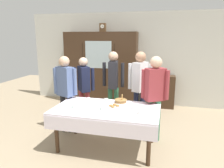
{
  "coord_description": "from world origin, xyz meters",
  "views": [
    {
      "loc": [
        0.99,
        -3.64,
        2.02
      ],
      "look_at": [
        0.0,
        0.2,
        1.12
      ],
      "focal_mm": 33.89,
      "sensor_mm": 36.0,
      "label": 1
    }
  ],
  "objects_px": {
    "person_behind_table_right": "(65,87)",
    "person_beside_shelf": "(113,80)",
    "tea_cup_mid_left": "(140,113)",
    "bread_basket": "(121,101)",
    "tea_cup_near_right": "(89,99)",
    "wall_cabinet": "(101,68)",
    "book_stack": "(159,74)",
    "dining_table": "(106,114)",
    "mantel_clock": "(103,27)",
    "tea_cup_mid_right": "(102,109)",
    "pastry_plate": "(114,106)",
    "bookshelf_low": "(158,91)",
    "person_behind_table_left": "(155,90)",
    "tea_cup_near_left": "(74,107)",
    "tea_cup_back_edge": "(134,108)",
    "person_near_right_end": "(140,82)",
    "person_by_cabinet": "(84,84)",
    "spoon_center": "(96,108)",
    "tea_cup_front_edge": "(106,100)",
    "spoon_front_edge": "(151,106)"
  },
  "relations": [
    {
      "from": "tea_cup_mid_left",
      "to": "person_behind_table_right",
      "type": "bearing_deg",
      "value": 159.28
    },
    {
      "from": "tea_cup_mid_right",
      "to": "person_by_cabinet",
      "type": "height_order",
      "value": "person_by_cabinet"
    },
    {
      "from": "book_stack",
      "to": "bread_basket",
      "type": "bearing_deg",
      "value": -105.61
    },
    {
      "from": "tea_cup_near_left",
      "to": "tea_cup_near_right",
      "type": "xyz_separation_m",
      "value": [
        0.1,
        0.47,
        0.0
      ]
    },
    {
      "from": "book_stack",
      "to": "person_behind_table_left",
      "type": "relative_size",
      "value": 0.14
    },
    {
      "from": "tea_cup_back_edge",
      "to": "book_stack",
      "type": "bearing_deg",
      "value": 83.16
    },
    {
      "from": "book_stack",
      "to": "tea_cup_back_edge",
      "type": "relative_size",
      "value": 1.76
    },
    {
      "from": "book_stack",
      "to": "tea_cup_back_edge",
      "type": "height_order",
      "value": "book_stack"
    },
    {
      "from": "tea_cup_near_right",
      "to": "person_by_cabinet",
      "type": "bearing_deg",
      "value": 118.0
    },
    {
      "from": "person_behind_table_right",
      "to": "person_beside_shelf",
      "type": "bearing_deg",
      "value": 45.11
    },
    {
      "from": "book_stack",
      "to": "person_beside_shelf",
      "type": "distance_m",
      "value": 1.67
    },
    {
      "from": "tea_cup_back_edge",
      "to": "spoon_front_edge",
      "type": "distance_m",
      "value": 0.39
    },
    {
      "from": "dining_table",
      "to": "person_by_cabinet",
      "type": "xyz_separation_m",
      "value": [
        -0.84,
        1.07,
        0.26
      ]
    },
    {
      "from": "tea_cup_near_left",
      "to": "tea_cup_back_edge",
      "type": "relative_size",
      "value": 1.0
    },
    {
      "from": "wall_cabinet",
      "to": "person_behind_table_right",
      "type": "height_order",
      "value": "wall_cabinet"
    },
    {
      "from": "book_stack",
      "to": "mantel_clock",
      "type": "bearing_deg",
      "value": -178.2
    },
    {
      "from": "wall_cabinet",
      "to": "mantel_clock",
      "type": "relative_size",
      "value": 8.98
    },
    {
      "from": "tea_cup_near_left",
      "to": "person_beside_shelf",
      "type": "distance_m",
      "value": 1.47
    },
    {
      "from": "wall_cabinet",
      "to": "book_stack",
      "type": "xyz_separation_m",
      "value": [
        1.7,
        0.05,
        -0.1
      ]
    },
    {
      "from": "mantel_clock",
      "to": "person_behind_table_left",
      "type": "xyz_separation_m",
      "value": [
        1.64,
        -2.04,
        -1.25
      ]
    },
    {
      "from": "tea_cup_front_edge",
      "to": "person_behind_table_left",
      "type": "xyz_separation_m",
      "value": [
        0.91,
        0.15,
        0.22
      ]
    },
    {
      "from": "mantel_clock",
      "to": "tea_cup_mid_left",
      "type": "bearing_deg",
      "value": -62.05
    },
    {
      "from": "tea_cup_mid_left",
      "to": "tea_cup_near_right",
      "type": "height_order",
      "value": "same"
    },
    {
      "from": "dining_table",
      "to": "tea_cup_near_right",
      "type": "height_order",
      "value": "tea_cup_near_right"
    },
    {
      "from": "tea_cup_near_right",
      "to": "person_beside_shelf",
      "type": "relative_size",
      "value": 0.08
    },
    {
      "from": "dining_table",
      "to": "tea_cup_mid_right",
      "type": "xyz_separation_m",
      "value": [
        -0.04,
        -0.11,
        0.12
      ]
    },
    {
      "from": "tea_cup_near_right",
      "to": "tea_cup_mid_right",
      "type": "xyz_separation_m",
      "value": [
        0.42,
        -0.47,
        -0.0
      ]
    },
    {
      "from": "tea_cup_back_edge",
      "to": "person_behind_table_right",
      "type": "relative_size",
      "value": 0.08
    },
    {
      "from": "tea_cup_front_edge",
      "to": "person_near_right_end",
      "type": "distance_m",
      "value": 0.94
    },
    {
      "from": "bookshelf_low",
      "to": "tea_cup_near_left",
      "type": "bearing_deg",
      "value": -116.18
    },
    {
      "from": "tea_cup_near_left",
      "to": "pastry_plate",
      "type": "relative_size",
      "value": 0.46
    },
    {
      "from": "dining_table",
      "to": "person_behind_table_left",
      "type": "xyz_separation_m",
      "value": [
        0.81,
        0.54,
        0.34
      ]
    },
    {
      "from": "tea_cup_back_edge",
      "to": "person_near_right_end",
      "type": "relative_size",
      "value": 0.08
    },
    {
      "from": "tea_cup_near_right",
      "to": "tea_cup_front_edge",
      "type": "bearing_deg",
      "value": 5.45
    },
    {
      "from": "wall_cabinet",
      "to": "bookshelf_low",
      "type": "height_order",
      "value": "wall_cabinet"
    },
    {
      "from": "mantel_clock",
      "to": "tea_cup_mid_right",
      "type": "relative_size",
      "value": 1.85
    },
    {
      "from": "pastry_plate",
      "to": "person_by_cabinet",
      "type": "distance_m",
      "value": 1.36
    },
    {
      "from": "tea_cup_front_edge",
      "to": "pastry_plate",
      "type": "relative_size",
      "value": 0.46
    },
    {
      "from": "tea_cup_mid_right",
      "to": "pastry_plate",
      "type": "height_order",
      "value": "tea_cup_mid_right"
    },
    {
      "from": "spoon_center",
      "to": "bread_basket",
      "type": "bearing_deg",
      "value": 51.15
    },
    {
      "from": "bookshelf_low",
      "to": "tea_cup_near_right",
      "type": "bearing_deg",
      "value": -118.84
    },
    {
      "from": "bread_basket",
      "to": "person_behind_table_right",
      "type": "distance_m",
      "value": 1.2
    },
    {
      "from": "pastry_plate",
      "to": "tea_cup_near_right",
      "type": "bearing_deg",
      "value": 157.54
    },
    {
      "from": "book_stack",
      "to": "person_by_cabinet",
      "type": "bearing_deg",
      "value": -136.15
    },
    {
      "from": "tea_cup_mid_left",
      "to": "bread_basket",
      "type": "xyz_separation_m",
      "value": [
        -0.44,
        0.56,
        0.01
      ]
    },
    {
      "from": "tea_cup_near_right",
      "to": "pastry_plate",
      "type": "bearing_deg",
      "value": -22.46
    },
    {
      "from": "bookshelf_low",
      "to": "pastry_plate",
      "type": "height_order",
      "value": "bookshelf_low"
    },
    {
      "from": "person_beside_shelf",
      "to": "spoon_front_edge",
      "type": "bearing_deg",
      "value": -44.91
    },
    {
      "from": "tea_cup_back_edge",
      "to": "bread_basket",
      "type": "distance_m",
      "value": 0.47
    },
    {
      "from": "tea_cup_mid_right",
      "to": "person_behind_table_left",
      "type": "distance_m",
      "value": 1.1
    }
  ]
}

